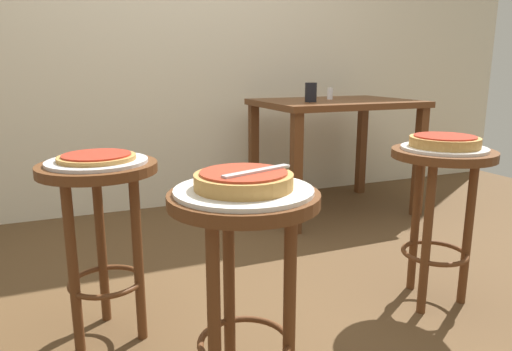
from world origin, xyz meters
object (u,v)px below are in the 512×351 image
object	(u,v)px
stool_foreground	(244,251)
pizza_foreground	(244,180)
pizza_leftside	(97,157)
cup_near_edge	(311,92)
stool_leftside	(101,209)
stool_middle	(440,189)
serving_plate_middle	(444,148)
serving_plate_foreground	(244,190)
condiment_shaker	(330,93)
pizza_server_knife	(257,171)
serving_plate_leftside	(97,162)
dining_table	(335,118)
pizza_middle	(445,141)

from	to	relation	value
stool_foreground	pizza_foreground	bearing A→B (deg)	0.00
stool_foreground	pizza_leftside	bearing A→B (deg)	119.95
pizza_leftside	cup_near_edge	distance (m)	1.70
stool_leftside	pizza_leftside	xyz separation A→B (m)	(0.00, 0.00, 0.19)
stool_middle	serving_plate_middle	world-z (taller)	serving_plate_middle
serving_plate_foreground	condiment_shaker	xyz separation A→B (m)	(1.31, 1.70, 0.14)
stool_foreground	stool_middle	world-z (taller)	same
serving_plate_foreground	pizza_server_knife	distance (m)	0.07
serving_plate_middle	pizza_foreground	bearing A→B (deg)	-162.93
stool_middle	pizza_leftside	distance (m)	1.36
cup_near_edge	pizza_server_knife	xyz separation A→B (m)	(-1.03, -1.55, -0.11)
stool_foreground	serving_plate_leftside	xyz separation A→B (m)	(-0.33, 0.57, 0.17)
pizza_foreground	dining_table	distance (m)	2.08
serving_plate_foreground	dining_table	world-z (taller)	dining_table
stool_foreground	serving_plate_leftside	world-z (taller)	serving_plate_leftside
stool_leftside	pizza_foreground	bearing A→B (deg)	-60.05
pizza_foreground	stool_leftside	world-z (taller)	pizza_foreground
pizza_leftside	cup_near_edge	size ratio (longest dim) A/B	2.18
stool_leftside	condiment_shaker	world-z (taller)	condiment_shaker
pizza_foreground	pizza_server_knife	distance (m)	0.04
serving_plate_middle	condiment_shaker	size ratio (longest dim) A/B	4.21
stool_foreground	dining_table	distance (m)	2.09
serving_plate_middle	stool_middle	bearing A→B (deg)	-90.00
pizza_foreground	stool_middle	distance (m)	1.06
pizza_leftside	stool_middle	bearing A→B (deg)	-11.20
pizza_foreground	pizza_server_knife	world-z (taller)	pizza_server_knife
pizza_middle	serving_plate_leftside	distance (m)	1.34
stool_middle	condiment_shaker	world-z (taller)	condiment_shaker
serving_plate_leftside	condiment_shaker	size ratio (longest dim) A/B	4.30
serving_plate_foreground	condiment_shaker	distance (m)	2.15
condiment_shaker	pizza_server_knife	xyz separation A→B (m)	(-1.28, -1.72, -0.09)
pizza_foreground	dining_table	bearing A→B (deg)	51.07
pizza_server_knife	pizza_leftside	bearing A→B (deg)	103.13
serving_plate_leftside	pizza_leftside	xyz separation A→B (m)	(0.00, 0.00, 0.02)
serving_plate_middle	pizza_server_knife	bearing A→B (deg)	-161.36
serving_plate_middle	pizza_server_knife	xyz separation A→B (m)	(-0.96, -0.32, 0.06)
serving_plate_foreground	pizza_foreground	size ratio (longest dim) A/B	1.41
stool_leftside	pizza_server_knife	size ratio (longest dim) A/B	3.03
stool_leftside	stool_middle	bearing A→B (deg)	-11.20
serving_plate_middle	cup_near_edge	distance (m)	1.24
stool_leftside	condiment_shaker	bearing A→B (deg)	34.68
stool_middle	dining_table	xyz separation A→B (m)	(0.32, 1.32, 0.16)
serving_plate_leftside	pizza_server_knife	xyz separation A→B (m)	(0.36, -0.59, 0.06)
stool_middle	dining_table	world-z (taller)	dining_table
pizza_middle	stool_leftside	distance (m)	1.36
stool_middle	stool_leftside	bearing A→B (deg)	168.80
condiment_shaker	serving_plate_foreground	bearing A→B (deg)	-127.65
dining_table	stool_foreground	bearing A→B (deg)	-128.93
stool_foreground	stool_middle	xyz separation A→B (m)	(0.99, 0.30, 0.00)
serving_plate_foreground	stool_leftside	size ratio (longest dim) A/B	0.56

